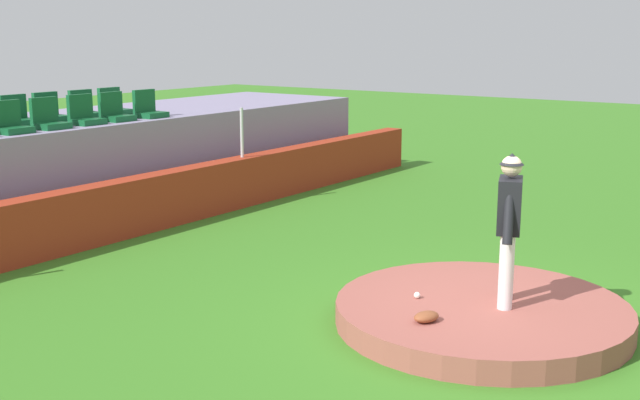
{
  "coord_description": "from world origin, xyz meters",
  "views": [
    {
      "loc": [
        -8.01,
        -3.46,
        3.23
      ],
      "look_at": [
        0.0,
        2.22,
        1.16
      ],
      "focal_mm": 45.12,
      "sensor_mm": 36.0,
      "label": 1
    }
  ],
  "objects_px": {
    "stadium_chair_10": "(17,116)",
    "pitcher": "(509,218)",
    "stadium_chair_5": "(115,112)",
    "stadium_chair_3": "(48,119)",
    "stadium_chair_6": "(148,109)",
    "baseball": "(417,295)",
    "stadium_chair_13": "(113,106)",
    "stadium_chair_12": "(85,109)",
    "fielding_glove": "(426,317)",
    "stadium_chair_4": "(84,115)",
    "stadium_chair_11": "(49,112)",
    "stadium_chair_2": "(10,123)"
  },
  "relations": [
    {
      "from": "stadium_chair_10",
      "to": "pitcher",
      "type": "bearing_deg",
      "value": 90.55
    },
    {
      "from": "pitcher",
      "to": "stadium_chair_5",
      "type": "height_order",
      "value": "stadium_chair_5"
    },
    {
      "from": "stadium_chair_3",
      "to": "stadium_chair_6",
      "type": "xyz_separation_m",
      "value": [
        2.14,
        -0.01,
        0.0
      ]
    },
    {
      "from": "baseball",
      "to": "stadium_chair_13",
      "type": "distance_m",
      "value": 8.36
    },
    {
      "from": "stadium_chair_6",
      "to": "stadium_chair_10",
      "type": "distance_m",
      "value": 2.28
    },
    {
      "from": "stadium_chair_12",
      "to": "stadium_chair_13",
      "type": "xyz_separation_m",
      "value": [
        0.7,
        0.05,
        0.0
      ]
    },
    {
      "from": "fielding_glove",
      "to": "stadium_chair_10",
      "type": "distance_m",
      "value": 8.43
    },
    {
      "from": "stadium_chair_4",
      "to": "stadium_chair_12",
      "type": "relative_size",
      "value": 1.0
    },
    {
      "from": "stadium_chair_6",
      "to": "stadium_chair_12",
      "type": "relative_size",
      "value": 1.0
    },
    {
      "from": "stadium_chair_11",
      "to": "stadium_chair_6",
      "type": "bearing_deg",
      "value": 146.73
    },
    {
      "from": "stadium_chair_4",
      "to": "stadium_chair_12",
      "type": "height_order",
      "value": "same"
    },
    {
      "from": "stadium_chair_6",
      "to": "stadium_chair_4",
      "type": "bearing_deg",
      "value": -1.68
    },
    {
      "from": "stadium_chair_6",
      "to": "stadium_chair_12",
      "type": "height_order",
      "value": "same"
    },
    {
      "from": "fielding_glove",
      "to": "stadium_chair_4",
      "type": "xyz_separation_m",
      "value": [
        1.63,
        7.38,
        1.53
      ]
    },
    {
      "from": "pitcher",
      "to": "stadium_chair_4",
      "type": "bearing_deg",
      "value": 64.85
    },
    {
      "from": "stadium_chair_4",
      "to": "pitcher",
      "type": "bearing_deg",
      "value": 85.49
    },
    {
      "from": "stadium_chair_3",
      "to": "pitcher",
      "type": "bearing_deg",
      "value": 90.89
    },
    {
      "from": "stadium_chair_5",
      "to": "stadium_chair_6",
      "type": "xyz_separation_m",
      "value": [
        0.74,
        -0.04,
        0.0
      ]
    },
    {
      "from": "stadium_chair_4",
      "to": "stadium_chair_12",
      "type": "bearing_deg",
      "value": -128.75
    },
    {
      "from": "pitcher",
      "to": "stadium_chair_10",
      "type": "height_order",
      "value": "stadium_chair_10"
    },
    {
      "from": "pitcher",
      "to": "stadium_chair_2",
      "type": "height_order",
      "value": "stadium_chair_2"
    },
    {
      "from": "stadium_chair_6",
      "to": "stadium_chair_12",
      "type": "distance_m",
      "value": 1.15
    },
    {
      "from": "fielding_glove",
      "to": "stadium_chair_2",
      "type": "height_order",
      "value": "stadium_chair_2"
    },
    {
      "from": "stadium_chair_5",
      "to": "stadium_chair_3",
      "type": "bearing_deg",
      "value": 1.18
    },
    {
      "from": "pitcher",
      "to": "stadium_chair_12",
      "type": "bearing_deg",
      "value": 60.8
    },
    {
      "from": "pitcher",
      "to": "stadium_chair_12",
      "type": "xyz_separation_m",
      "value": [
        1.31,
        8.69,
        0.6
      ]
    },
    {
      "from": "baseball",
      "to": "stadium_chair_4",
      "type": "height_order",
      "value": "stadium_chair_4"
    },
    {
      "from": "stadium_chair_6",
      "to": "stadium_chair_13",
      "type": "height_order",
      "value": "same"
    },
    {
      "from": "stadium_chair_2",
      "to": "stadium_chair_4",
      "type": "relative_size",
      "value": 1.0
    },
    {
      "from": "baseball",
      "to": "stadium_chair_12",
      "type": "distance_m",
      "value": 8.14
    },
    {
      "from": "fielding_glove",
      "to": "stadium_chair_3",
      "type": "height_order",
      "value": "stadium_chair_3"
    },
    {
      "from": "pitcher",
      "to": "stadium_chair_13",
      "type": "distance_m",
      "value": 8.98
    },
    {
      "from": "stadium_chair_11",
      "to": "stadium_chair_5",
      "type": "bearing_deg",
      "value": 127.44
    },
    {
      "from": "baseball",
      "to": "stadium_chair_12",
      "type": "relative_size",
      "value": 0.15
    },
    {
      "from": "stadium_chair_11",
      "to": "baseball",
      "type": "bearing_deg",
      "value": 82.82
    },
    {
      "from": "stadium_chair_10",
      "to": "stadium_chair_4",
      "type": "bearing_deg",
      "value": 129.22
    },
    {
      "from": "stadium_chair_3",
      "to": "stadium_chair_5",
      "type": "height_order",
      "value": "same"
    },
    {
      "from": "stadium_chair_5",
      "to": "stadium_chair_11",
      "type": "distance_m",
      "value": 1.13
    },
    {
      "from": "fielding_glove",
      "to": "stadium_chair_6",
      "type": "bearing_deg",
      "value": 86.31
    },
    {
      "from": "stadium_chair_11",
      "to": "stadium_chair_12",
      "type": "xyz_separation_m",
      "value": [
        0.72,
        -0.04,
        0.0
      ]
    },
    {
      "from": "stadium_chair_6",
      "to": "stadium_chair_5",
      "type": "bearing_deg",
      "value": -3.13
    },
    {
      "from": "stadium_chair_5",
      "to": "stadium_chair_13",
      "type": "height_order",
      "value": "same"
    },
    {
      "from": "stadium_chair_11",
      "to": "stadium_chair_12",
      "type": "bearing_deg",
      "value": 177.01
    },
    {
      "from": "pitcher",
      "to": "stadium_chair_4",
      "type": "xyz_separation_m",
      "value": [
        0.62,
        7.83,
        0.6
      ]
    },
    {
      "from": "pitcher",
      "to": "fielding_glove",
      "type": "bearing_deg",
      "value": 135.56
    },
    {
      "from": "fielding_glove",
      "to": "stadium_chair_12",
      "type": "distance_m",
      "value": 8.7
    },
    {
      "from": "stadium_chair_10",
      "to": "stadium_chair_13",
      "type": "bearing_deg",
      "value": -178.58
    },
    {
      "from": "pitcher",
      "to": "stadium_chair_5",
      "type": "distance_m",
      "value": 7.95
    },
    {
      "from": "stadium_chair_12",
      "to": "fielding_glove",
      "type": "bearing_deg",
      "value": 74.29
    },
    {
      "from": "stadium_chair_10",
      "to": "stadium_chair_13",
      "type": "relative_size",
      "value": 1.0
    }
  ]
}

